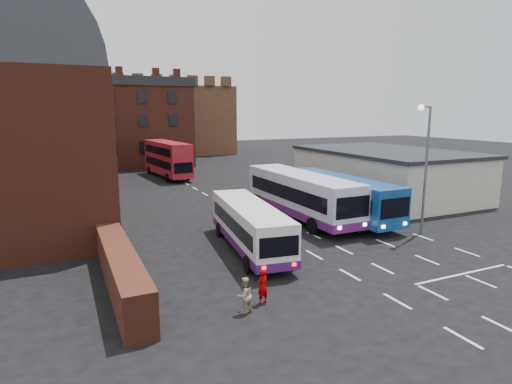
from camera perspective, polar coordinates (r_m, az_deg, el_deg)
name	(u,v)px	position (r m, az deg, el deg)	size (l,w,h in m)	color
ground	(340,269)	(22.03, 11.13, -10.09)	(180.00, 180.00, 0.00)	black
railway_station	(9,113)	(37.72, -30.11, 9.14)	(12.00, 28.00, 16.00)	#602B1E
forecourt_wall	(121,270)	(19.91, -17.54, -9.93)	(1.20, 10.00, 1.80)	#602B1E
cream_building	(385,172)	(41.35, 16.81, 2.51)	(10.40, 16.40, 4.25)	beige
brick_terrace	(107,128)	(62.93, -19.24, 8.12)	(22.00, 10.00, 11.00)	brown
castle_keep	(162,120)	(84.59, -12.46, 9.33)	(22.00, 22.00, 12.00)	brown
bus_white_outbound	(250,223)	(24.11, -0.87, -4.19)	(3.41, 9.79, 2.61)	white
bus_white_inbound	(301,192)	(31.15, 5.99, -0.05)	(3.09, 12.11, 3.30)	silver
bus_blue	(339,194)	(31.63, 11.03, -0.28)	(2.98, 11.29, 3.07)	navy
bus_red_double	(167,159)	(51.54, -11.72, 4.39)	(3.37, 10.69, 4.21)	#B21C2D
street_lamp	(425,158)	(28.57, 21.61, 4.28)	(1.56, 0.78, 8.14)	slate
pedestrian_red	(262,286)	(17.82, 0.86, -12.49)	(0.53, 0.35, 1.46)	#9F0002
pedestrian_beige	(245,295)	(17.08, -1.54, -13.59)	(0.71, 0.55, 1.45)	tan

